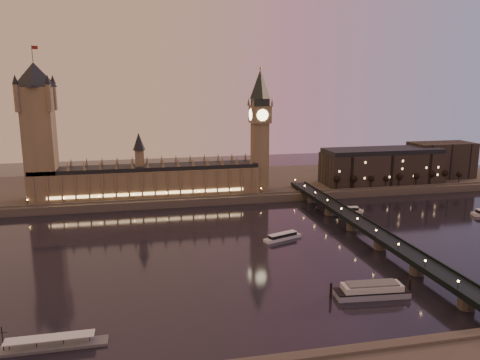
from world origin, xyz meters
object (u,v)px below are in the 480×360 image
at_px(cruise_boat_b, 346,210).
at_px(cruise_boat_a, 283,237).
at_px(pontoon_pier, 52,345).
at_px(moored_barge, 372,290).

bearing_deg(cruise_boat_b, cruise_boat_a, -134.41).
bearing_deg(cruise_boat_b, pontoon_pier, -132.65).
bearing_deg(pontoon_pier, moored_barge, 5.73).
bearing_deg(pontoon_pier, cruise_boat_b, 38.41).
relative_size(moored_barge, pontoon_pier, 0.99).
distance_m(cruise_boat_a, moored_barge, 87.23).
height_order(cruise_boat_a, cruise_boat_b, cruise_boat_b).
height_order(cruise_boat_a, pontoon_pier, pontoon_pier).
bearing_deg(cruise_boat_b, moored_barge, -101.31).
distance_m(cruise_boat_b, moored_barge, 143.79).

